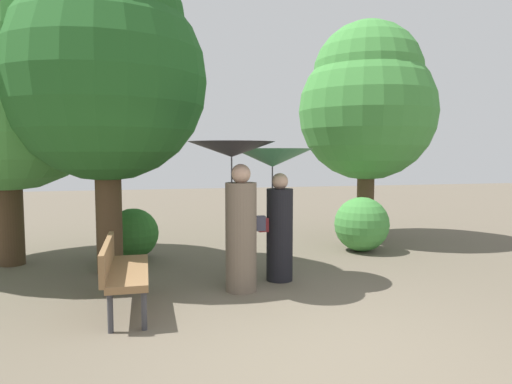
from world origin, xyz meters
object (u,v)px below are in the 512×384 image
object	(u,v)px
tree_near_left	(105,63)
tree_near_right	(367,101)
park_bench	(122,268)
tree_mid_left	(3,62)
person_left	(237,192)
person_right	(275,186)

from	to	relation	value
tree_near_left	tree_near_right	size ratio (longest dim) A/B	1.08
park_bench	tree_near_right	size ratio (longest dim) A/B	0.33
tree_near_left	tree_mid_left	distance (m)	1.87
park_bench	tree_mid_left	xyz separation A→B (m)	(-1.91, 2.76, 2.81)
person_left	park_bench	bearing A→B (deg)	102.47
person_right	park_bench	world-z (taller)	person_right
tree_near_left	tree_near_right	bearing A→B (deg)	17.93
person_right	tree_near_right	world-z (taller)	tree_near_right
park_bench	person_right	bearing A→B (deg)	-68.56
person_left	park_bench	world-z (taller)	person_left
tree_near_left	person_left	bearing A→B (deg)	-38.76
person_left	tree_near_right	world-z (taller)	tree_near_right
person_right	tree_near_left	distance (m)	3.17
tree_near_left	tree_mid_left	bearing A→B (deg)	151.04
person_left	tree_near_left	bearing A→B (deg)	46.21
park_bench	tree_near_right	distance (m)	6.49
person_right	tree_near_left	world-z (taller)	tree_near_left
person_right	tree_near_right	distance (m)	4.17
tree_mid_left	person_right	bearing A→B (deg)	-25.66
tree_mid_left	person_left	bearing A→B (deg)	-34.29
person_right	tree_mid_left	size ratio (longest dim) A/B	0.36
tree_near_right	person_right	bearing A→B (deg)	-135.84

